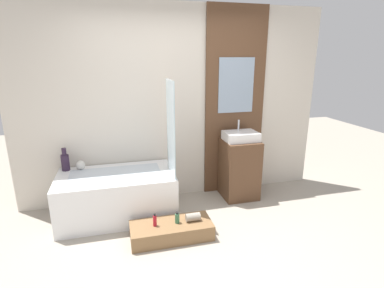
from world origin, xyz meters
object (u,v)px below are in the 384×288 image
bottle_soap_secondary (177,218)px  bathtub (117,195)px  sink (241,136)px  bottle_soap_primary (155,220)px  vase_tall_dark (65,161)px  wooden_step_bench (171,231)px  vase_round_light (81,165)px

bottle_soap_secondary → bathtub: bearing=134.1°
sink → bottle_soap_secondary: 1.48m
bottle_soap_secondary → bottle_soap_primary: bearing=180.0°
bathtub → vase_tall_dark: (-0.60, 0.29, 0.40)m
wooden_step_bench → sink: sink is taller
vase_round_light → bottle_soap_secondary: bearing=-41.6°
sink → vase_round_light: sink is taller
wooden_step_bench → vase_tall_dark: 1.61m
vase_tall_dark → sink: bearing=-3.9°
wooden_step_bench → vase_tall_dark: (-1.16, 0.94, 0.59)m
bathtub → bottle_soap_secondary: size_ratio=10.80×
vase_round_light → bottle_soap_secondary: size_ratio=0.87×
sink → vase_round_light: bearing=176.0°
bottle_soap_primary → bathtub: bearing=120.4°
wooden_step_bench → bottle_soap_primary: 0.24m
sink → wooden_step_bench: bearing=-145.2°
wooden_step_bench → sink: size_ratio=1.99×
sink → bottle_soap_secondary: size_ratio=3.48×
bottle_soap_primary → vase_round_light: bearing=130.7°
wooden_step_bench → vase_round_light: size_ratio=8.00×
vase_round_light → bottle_soap_secondary: vase_round_light is taller
wooden_step_bench → bathtub: bearing=130.9°
wooden_step_bench → vase_round_light: bearing=136.5°
vase_tall_dark → bottle_soap_primary: size_ratio=1.96×
vase_tall_dark → bottle_soap_secondary: 1.61m
vase_tall_dark → vase_round_light: vase_tall_dark is taller
sink → vase_tall_dark: sink is taller
vase_tall_dark → bottle_soap_primary: bearing=-43.8°
bathtub → wooden_step_bench: bearing=-49.1°
vase_round_light → vase_tall_dark: bearing=177.7°
wooden_step_bench → sink: 1.59m
bathtub → bottle_soap_primary: bathtub is taller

